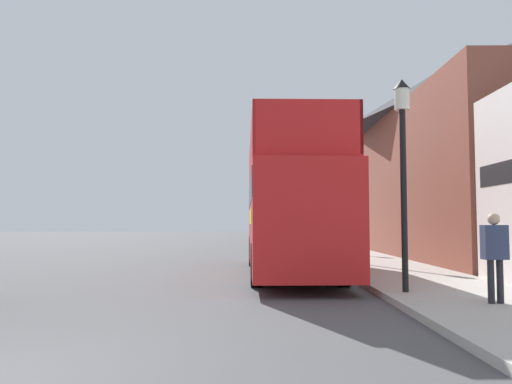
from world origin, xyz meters
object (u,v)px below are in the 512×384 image
Objects in this scene: tour_bus at (289,212)px; lamp_post_third at (314,189)px; parked_car_ahead_of_bus at (289,243)px; lamp_post_second at (346,180)px; lamp_post_nearest at (403,143)px; pedestrian_third at (495,249)px.

lamp_post_third is (2.02, 11.06, 1.48)m from tour_bus.
lamp_post_second is (1.85, -4.91, 2.54)m from parked_car_ahead_of_bus.
lamp_post_nearest is at bearing -68.67° from tour_bus.
pedestrian_third is 17.79m from lamp_post_third.
tour_bus is 5.64m from lamp_post_nearest.
pedestrian_third is at bearing -64.67° from tour_bus.
parked_car_ahead_of_bus is 4.47m from lamp_post_third.
parked_car_ahead_of_bus is at bearing -116.26° from lamp_post_third.
lamp_post_third reaches higher than lamp_post_nearest.
lamp_post_third is at bearing 90.40° from lamp_post_nearest.
parked_car_ahead_of_bus is 5.83m from lamp_post_second.
parked_car_ahead_of_bus is 2.86× the size of pedestrian_third.
lamp_post_third is (1.55, 3.14, 2.77)m from parked_car_ahead_of_bus.
tour_bus is 4.00m from lamp_post_second.
parked_car_ahead_of_bus is 1.02× the size of lamp_post_nearest.
lamp_post_second is at bearing 88.69° from lamp_post_nearest.
pedestrian_third is (3.32, -6.54, -0.82)m from tour_bus.
tour_bus is at bearing -100.35° from lamp_post_third.
lamp_post_nearest is (2.13, -5.05, 1.34)m from tour_bus.
tour_bus reaches higher than pedestrian_third.
lamp_post_nearest is at bearing -91.31° from lamp_post_second.
parked_car_ahead_of_bus is 1.06× the size of lamp_post_second.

